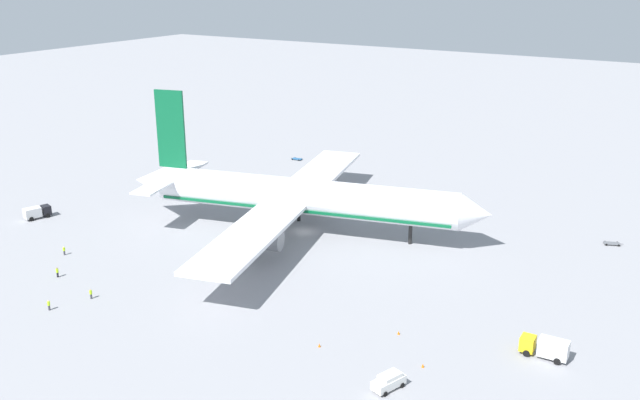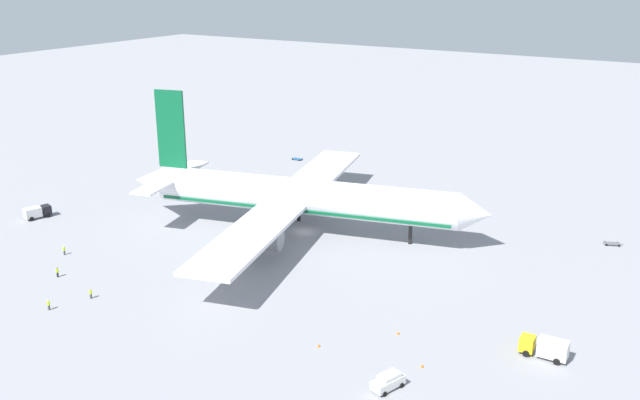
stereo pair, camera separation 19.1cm
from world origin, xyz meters
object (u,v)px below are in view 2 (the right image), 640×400
(service_truck_0, at_px, (37,212))
(ground_worker_0, at_px, (57,272))
(airliner, at_px, (297,197))
(ground_worker_2, at_px, (64,250))
(baggage_cart_0, at_px, (612,244))
(traffic_cone_0, at_px, (422,366))
(service_truck_1, at_px, (545,347))
(traffic_cone_2, at_px, (319,345))
(traffic_cone_1, at_px, (338,168))
(service_van, at_px, (388,381))
(ground_worker_3, at_px, (91,294))
(ground_worker_1, at_px, (49,305))
(traffic_cone_3, at_px, (398,333))
(baggage_cart_1, at_px, (297,159))

(service_truck_0, distance_m, ground_worker_0, 31.91)
(airliner, height_order, ground_worker_2, airliner)
(baggage_cart_0, relative_size, traffic_cone_0, 6.33)
(service_truck_1, xyz_separation_m, traffic_cone_0, (-12.81, -10.60, -1.25))
(traffic_cone_2, bearing_deg, baggage_cart_0, 65.16)
(service_truck_1, height_order, traffic_cone_1, service_truck_1)
(ground_worker_2, xyz_separation_m, traffic_cone_0, (69.47, -1.02, -0.56))
(service_van, relative_size, ground_worker_0, 2.76)
(service_truck_0, xyz_separation_m, traffic_cone_1, (34.30, 63.75, -1.08))
(traffic_cone_1, bearing_deg, traffic_cone_2, -61.84)
(service_van, distance_m, ground_worker_3, 50.20)
(traffic_cone_2, bearing_deg, ground_worker_1, -163.58)
(baggage_cart_0, relative_size, traffic_cone_3, 6.33)
(service_truck_1, bearing_deg, ground_worker_2, -173.36)
(ground_worker_1, xyz_separation_m, ground_worker_2, (-15.21, 15.42, 0.00))
(baggage_cart_1, distance_m, traffic_cone_0, 103.10)
(ground_worker_2, relative_size, traffic_cone_0, 2.99)
(airliner, xyz_separation_m, baggage_cart_1, (-28.73, 43.99, -6.75))
(traffic_cone_0, bearing_deg, service_truck_0, 172.93)
(ground_worker_0, height_order, ground_worker_3, ground_worker_0)
(ground_worker_2, xyz_separation_m, traffic_cone_2, (55.43, -3.57, -0.56))
(baggage_cart_0, bearing_deg, ground_worker_1, -133.56)
(ground_worker_1, bearing_deg, ground_worker_2, 134.61)
(baggage_cart_0, xyz_separation_m, traffic_cone_0, (-13.42, -56.77, 0.01))
(baggage_cart_1, distance_m, ground_worker_2, 75.60)
(baggage_cart_0, xyz_separation_m, ground_worker_0, (-76.21, -62.65, 0.61))
(ground_worker_3, distance_m, traffic_cone_2, 38.30)
(ground_worker_3, height_order, traffic_cone_2, ground_worker_3)
(baggage_cart_0, bearing_deg, baggage_cart_1, 166.46)
(service_truck_1, relative_size, service_van, 1.30)
(traffic_cone_1, distance_m, traffic_cone_2, 87.82)
(service_truck_1, bearing_deg, traffic_cone_1, 136.73)
(service_truck_0, xyz_separation_m, service_van, (88.09, -17.68, -0.33))
(service_van, height_order, traffic_cone_1, service_van)
(service_truck_1, bearing_deg, baggage_cart_0, 89.24)
(service_truck_0, relative_size, baggage_cart_0, 1.60)
(ground_worker_3, bearing_deg, traffic_cone_0, 9.29)
(airliner, xyz_separation_m, traffic_cone_1, (-15.23, 42.25, -6.74))
(service_truck_0, bearing_deg, baggage_cart_0, 23.85)
(service_truck_0, xyz_separation_m, service_truck_1, (102.59, -0.54, 0.17))
(airliner, xyz_separation_m, baggage_cart_0, (53.68, 24.14, -6.75))
(airliner, distance_m, ground_worker_1, 49.45)
(baggage_cart_0, height_order, ground_worker_3, ground_worker_3)
(service_van, distance_m, baggage_cart_0, 65.10)
(baggage_cart_1, distance_m, ground_worker_0, 82.73)
(ground_worker_0, distance_m, traffic_cone_1, 81.09)
(airliner, relative_size, traffic_cone_3, 135.33)
(ground_worker_3, bearing_deg, airliner, 74.24)
(traffic_cone_0, distance_m, traffic_cone_1, 93.20)
(baggage_cart_0, distance_m, traffic_cone_2, 65.36)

